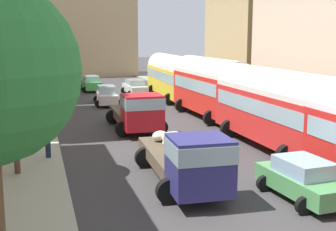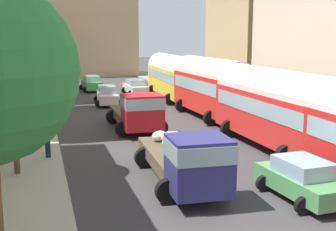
{
  "view_description": "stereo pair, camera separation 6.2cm",
  "coord_description": "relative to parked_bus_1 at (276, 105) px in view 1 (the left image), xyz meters",
  "views": [
    {
      "loc": [
        -6.95,
        -4.57,
        5.85
      ],
      "look_at": [
        0.0,
        19.25,
        1.3
      ],
      "focal_mm": 48.28,
      "sensor_mm": 36.0,
      "label": 1
    },
    {
      "loc": [
        -6.89,
        -4.59,
        5.85
      ],
      "look_at": [
        0.0,
        19.25,
        1.3
      ],
      "focal_mm": 48.28,
      "sensor_mm": 36.0,
      "label": 2
    }
  ],
  "objects": [
    {
      "name": "ground_plane",
      "position": [
        -4.6,
        11.5,
        -2.25
      ],
      "size": [
        154.0,
        154.0,
        0.0
      ],
      "primitive_type": "plane",
      "color": "#3C3A3B"
    },
    {
      "name": "sidewalk_left",
      "position": [
        -11.85,
        11.5,
        -2.18
      ],
      "size": [
        2.5,
        70.0,
        0.14
      ],
      "primitive_type": "cube",
      "color": "#AAAD96",
      "rests_on": "ground"
    },
    {
      "name": "sidewalk_right",
      "position": [
        2.65,
        11.5,
        -2.18
      ],
      "size": [
        2.5,
        70.0,
        0.14
      ],
      "primitive_type": "cube",
      "color": "gray",
      "rests_on": "ground"
    },
    {
      "name": "building_right_2",
      "position": [
        6.33,
        5.57,
        4.6
      ],
      "size": [
        4.85,
        10.24,
        13.71
      ],
      "color": "beige",
      "rests_on": "ground"
    },
    {
      "name": "building_right_3",
      "position": [
        6.59,
        15.96,
        4.2
      ],
      "size": [
        5.92,
        9.02,
        12.85
      ],
      "color": "tan",
      "rests_on": "ground"
    },
    {
      "name": "distant_church",
      "position": [
        -4.6,
        43.31,
        3.96
      ],
      "size": [
        12.77,
        7.71,
        17.86
      ],
      "color": "tan",
      "rests_on": "ground"
    },
    {
      "name": "parked_bus_1",
      "position": [
        0.0,
        0.0,
        0.0
      ],
      "size": [
        3.42,
        9.68,
        4.09
      ],
      "color": "red",
      "rests_on": "ground"
    },
    {
      "name": "parked_bus_2",
      "position": [
        0.0,
        9.0,
        0.07
      ],
      "size": [
        3.46,
        8.71,
        4.17
      ],
      "color": "red",
      "rests_on": "ground"
    },
    {
      "name": "parked_bus_3",
      "position": [
        0.0,
        18.0,
        -0.07
      ],
      "size": [
        3.34,
        9.96,
        3.95
      ],
      "color": "yellow",
      "rests_on": "ground"
    },
    {
      "name": "cargo_truck_0",
      "position": [
        -6.29,
        -4.52,
        -1.04
      ],
      "size": [
        3.1,
        7.45,
        2.38
      ],
      "color": "navy",
      "rests_on": "ground"
    },
    {
      "name": "cargo_truck_1",
      "position": [
        -5.87,
        5.85,
        -0.99
      ],
      "size": [
        3.14,
        6.76,
        2.42
      ],
      "color": "red",
      "rests_on": "ground"
    },
    {
      "name": "car_0",
      "position": [
        -6.09,
        16.63,
        -1.47
      ],
      "size": [
        2.31,
        4.29,
        1.58
      ],
      "color": "silver",
      "rests_on": "ground"
    },
    {
      "name": "car_1",
      "position": [
        -6.27,
        26.0,
        -1.47
      ],
      "size": [
        2.3,
        4.0,
        1.57
      ],
      "color": "#439C4F",
      "rests_on": "ground"
    },
    {
      "name": "car_2",
      "position": [
        -2.65,
        -6.7,
        -1.51
      ],
      "size": [
        2.4,
        3.94,
        1.47
      ],
      "color": "#509654",
      "rests_on": "ground"
    },
    {
      "name": "car_3",
      "position": [
        -2.56,
        22.06,
        -1.51
      ],
      "size": [
        2.26,
        4.35,
        1.47
      ],
      "color": "silver",
      "rests_on": "ground"
    },
    {
      "name": "pedestrian_0",
      "position": [
        -11.21,
        1.02,
        -1.24
      ],
      "size": [
        0.48,
        0.48,
        1.79
      ],
      "color": "#172741",
      "rests_on": "ground"
    },
    {
      "name": "pedestrian_2",
      "position": [
        -12.66,
        14.18,
        -1.18
      ],
      "size": [
        0.45,
        0.45,
        1.87
      ],
      "color": "#6C5F50",
      "rests_on": "ground"
    },
    {
      "name": "roadside_tree_1",
      "position": [
        -12.5,
        -1.15,
        2.46
      ],
      "size": [
        3.22,
        3.22,
        6.35
      ],
      "color": "brown",
      "rests_on": "ground"
    }
  ]
}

